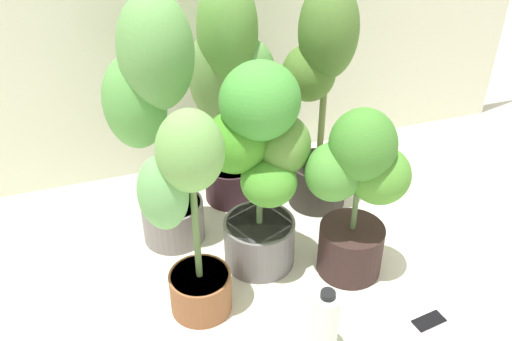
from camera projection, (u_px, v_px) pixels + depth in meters
ground_plane at (269, 275)px, 2.14m from camera, size 8.00×8.00×0.00m
potted_plant_front_left at (187, 209)px, 1.76m from camera, size 0.34×0.29×0.78m
potted_plant_center at (260, 161)px, 1.95m from camera, size 0.44×0.35×0.83m
potted_plant_back_right at (321, 89)px, 2.23m from camera, size 0.34×0.31×0.98m
potted_plant_front_right at (357, 188)px, 1.96m from camera, size 0.41×0.30×0.68m
potted_plant_back_center at (230, 79)px, 2.24m from camera, size 0.40×0.34×1.01m
potted_plant_back_left at (153, 104)px, 1.99m from camera, size 0.42×0.36×1.01m
cell_phone at (429, 321)px, 1.94m from camera, size 0.15×0.09×0.01m
nutrient_bottle at (325, 322)px, 1.80m from camera, size 0.09×0.09×0.25m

